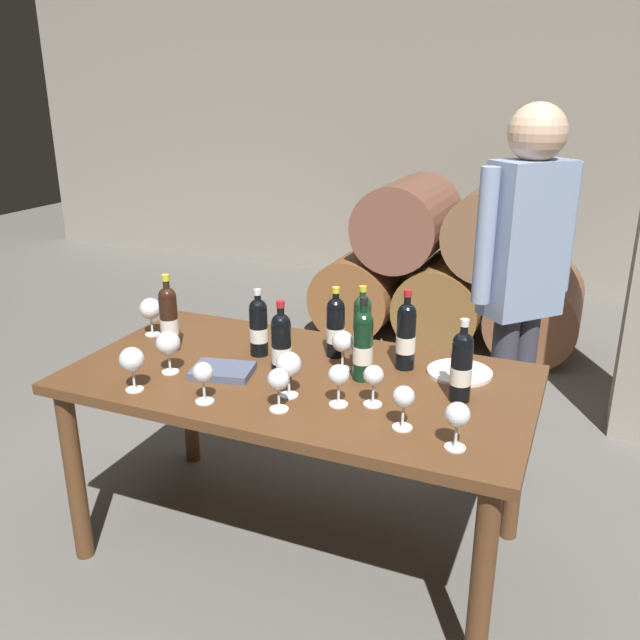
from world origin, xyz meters
TOP-DOWN VIEW (x-y plane):
  - ground_plane at (0.00, 0.00)m, footprint 14.00×14.00m
  - cellar_back_wall at (0.00, 4.20)m, footprint 10.00×0.24m
  - barrel_stack at (0.00, 2.60)m, footprint 1.86×0.90m
  - dining_table at (0.00, 0.00)m, footprint 1.70×0.90m
  - wine_bottle_0 at (0.23, 0.06)m, footprint 0.07×0.07m
  - wine_bottle_1 at (0.59, 0.02)m, footprint 0.07×0.07m
  - wine_bottle_2 at (0.13, 0.32)m, footprint 0.07×0.07m
  - wine_bottle_3 at (-0.05, -0.05)m, footprint 0.07×0.07m
  - wine_bottle_4 at (-0.23, 0.12)m, footprint 0.07×0.07m
  - wine_bottle_5 at (-0.58, 0.03)m, footprint 0.07×0.07m
  - wine_bottle_6 at (0.06, 0.22)m, footprint 0.07×0.07m
  - wine_bottle_7 at (0.34, 0.21)m, footprint 0.07×0.07m
  - wine_glass_0 at (0.04, -0.17)m, footprint 0.09×0.09m
  - wine_glass_1 at (-0.20, -0.33)m, footprint 0.07×0.07m
  - wine_glass_2 at (0.22, -0.17)m, footprint 0.07×0.07m
  - wine_glass_3 at (0.65, -0.30)m, footprint 0.07×0.07m
  - wine_glass_4 at (-0.75, 0.13)m, footprint 0.09×0.09m
  - wine_glass_5 at (0.13, 0.11)m, footprint 0.08×0.08m
  - wine_glass_6 at (0.06, -0.28)m, footprint 0.07×0.07m
  - wine_glass_7 at (0.33, -0.13)m, footprint 0.07×0.07m
  - wine_glass_8 at (-0.48, -0.34)m, footprint 0.09×0.09m
  - wine_glass_9 at (-0.45, -0.17)m, footprint 0.09×0.09m
  - wine_glass_10 at (0.47, -0.24)m, footprint 0.07×0.07m
  - tasting_notebook at (-0.26, -0.11)m, footprint 0.25×0.20m
  - serving_plate at (0.55, 0.24)m, footprint 0.24×0.24m
  - sommelier_presenting at (0.69, 0.75)m, footprint 0.36×0.39m

SIDE VIEW (x-z plane):
  - ground_plane at x=0.00m, z-range 0.00..0.00m
  - barrel_stack at x=0.00m, z-range -0.05..1.09m
  - dining_table at x=0.00m, z-range 0.29..1.05m
  - serving_plate at x=0.55m, z-range 0.76..0.77m
  - tasting_notebook at x=-0.26m, z-range 0.76..0.79m
  - wine_glass_7 at x=0.33m, z-range 0.79..0.93m
  - wine_glass_10 at x=0.47m, z-range 0.79..0.93m
  - wine_glass_1 at x=-0.20m, z-range 0.79..0.93m
  - wine_glass_2 at x=0.22m, z-range 0.79..0.94m
  - wine_glass_6 at x=0.06m, z-range 0.79..0.94m
  - wine_glass_3 at x=0.65m, z-range 0.79..0.94m
  - wine_glass_5 at x=0.13m, z-range 0.79..0.95m
  - wine_glass_8 at x=-0.48m, z-range 0.79..0.95m
  - wine_glass_0 at x=0.04m, z-range 0.79..0.96m
  - wine_glass_9 at x=-0.45m, z-range 0.79..0.96m
  - wine_glass_4 at x=-0.75m, z-range 0.79..0.96m
  - wine_bottle_2 at x=0.13m, z-range 0.74..1.01m
  - wine_bottle_4 at x=-0.23m, z-range 0.74..1.01m
  - wine_bottle_6 at x=0.06m, z-range 0.74..1.02m
  - wine_bottle_1 at x=0.59m, z-range 0.74..1.03m
  - wine_bottle_3 at x=-0.05m, z-range 0.74..1.04m
  - wine_bottle_7 at x=0.34m, z-range 0.74..1.05m
  - wine_bottle_0 at x=0.23m, z-range 0.74..1.05m
  - wine_bottle_5 at x=-0.58m, z-range 0.74..1.05m
  - sommelier_presenting at x=0.69m, z-range 0.19..1.90m
  - cellar_back_wall at x=0.00m, z-range 0.00..2.80m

